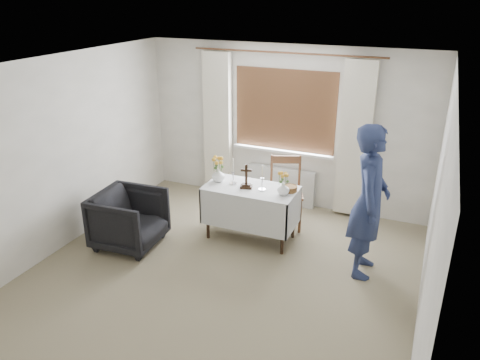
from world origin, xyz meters
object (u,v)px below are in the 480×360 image
wooden_chair (286,194)px  wooden_cross (246,176)px  altar_table (251,213)px  flower_vase_left (218,175)px  armchair (129,219)px  person (369,202)px  flower_vase_right (283,189)px

wooden_chair → wooden_cross: wooden_cross is taller
altar_table → wooden_chair: size_ratio=1.21×
wooden_cross → flower_vase_left: (-0.44, 0.06, -0.07)m
altar_table → wooden_chair: wooden_chair is taller
armchair → person: size_ratio=0.45×
altar_table → wooden_cross: bearing=-150.1°
armchair → flower_vase_right: 2.09m
armchair → person: (2.99, 0.60, 0.55)m
flower_vase_left → flower_vase_right: size_ratio=1.13×
wooden_cross → person: bearing=-21.5°
armchair → flower_vase_left: (0.92, 0.84, 0.47)m
wooden_cross → flower_vase_left: bearing=157.4°
armchair → flower_vase_right: bearing=-71.3°
flower_vase_left → person: bearing=-6.6°
flower_vase_right → flower_vase_left: bearing=175.7°
wooden_cross → flower_vase_left: 0.45m
armchair → flower_vase_right: flower_vase_right is taller
wooden_cross → flower_vase_right: (0.52, -0.02, -0.08)m
altar_table → person: size_ratio=0.66×
wooden_cross → wooden_chair: bearing=40.9°
wooden_cross → armchair: bearing=-165.1°
wooden_chair → flower_vase_left: bearing=-169.3°
person → flower_vase_right: size_ratio=11.27×
wooden_chair → armchair: wooden_chair is taller
wooden_chair → person: person is taller
wooden_chair → person: 1.51m
person → flower_vase_right: 1.12m
altar_table → wooden_cross: size_ratio=3.70×
wooden_cross → flower_vase_right: size_ratio=2.02×
wooden_cross → flower_vase_right: bearing=-16.8°
armchair → flower_vase_left: size_ratio=4.49×
person → wooden_cross: (-1.63, 0.18, -0.00)m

